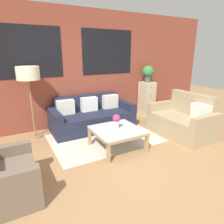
% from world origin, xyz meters
% --- Properties ---
extents(ground_plane, '(16.00, 16.00, 0.00)m').
position_xyz_m(ground_plane, '(0.00, 0.00, 0.00)').
color(ground_plane, '#9E754C').
extents(wall_back_brick, '(8.40, 0.09, 2.80)m').
position_xyz_m(wall_back_brick, '(0.00, 2.44, 1.41)').
color(wall_back_brick, brown).
rests_on(wall_back_brick, ground_plane).
extents(rug, '(2.25, 1.57, 0.00)m').
position_xyz_m(rug, '(0.26, 1.25, 0.00)').
color(rug, beige).
rests_on(rug, ground_plane).
extents(couch_dark, '(1.96, 0.88, 0.78)m').
position_xyz_m(couch_dark, '(0.27, 1.95, 0.29)').
color(couch_dark, '#1E2338').
rests_on(couch_dark, ground_plane).
extents(settee_vintage, '(0.80, 1.43, 0.92)m').
position_xyz_m(settee_vintage, '(1.93, 0.62, 0.31)').
color(settee_vintage, tan).
rests_on(settee_vintage, ground_plane).
extents(armchair_corner, '(0.80, 0.90, 0.84)m').
position_xyz_m(armchair_corner, '(-1.73, 0.20, 0.28)').
color(armchair_corner, '#6B5B4C').
rests_on(armchair_corner, ground_plane).
extents(coffee_table, '(0.88, 0.88, 0.40)m').
position_xyz_m(coffee_table, '(0.26, 0.71, 0.34)').
color(coffee_table, silver).
rests_on(coffee_table, ground_plane).
extents(floor_lamp, '(0.46, 0.46, 1.53)m').
position_xyz_m(floor_lamp, '(-1.06, 2.06, 1.35)').
color(floor_lamp, olive).
rests_on(floor_lamp, ground_plane).
extents(drawer_cabinet, '(0.38, 0.39, 0.98)m').
position_xyz_m(drawer_cabinet, '(2.11, 2.17, 0.49)').
color(drawer_cabinet, '#C6B793').
rests_on(drawer_cabinet, ground_plane).
extents(potted_plant, '(0.33, 0.33, 0.46)m').
position_xyz_m(potted_plant, '(2.11, 2.17, 1.25)').
color(potted_plant, '#47474C').
rests_on(potted_plant, drawer_cabinet).
extents(flower_vase, '(0.15, 0.15, 0.28)m').
position_xyz_m(flower_vase, '(0.27, 0.75, 0.56)').
color(flower_vase, silver).
rests_on(flower_vase, coffee_table).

